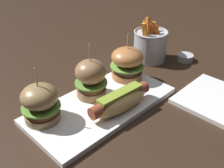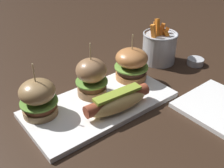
{
  "view_description": "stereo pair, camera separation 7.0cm",
  "coord_description": "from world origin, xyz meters",
  "px_view_note": "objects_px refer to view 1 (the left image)",
  "views": [
    {
      "loc": [
        -0.38,
        -0.42,
        0.42
      ],
      "look_at": [
        0.04,
        0.0,
        0.05
      ],
      "focal_mm": 43.01,
      "sensor_mm": 36.0,
      "label": 1
    },
    {
      "loc": [
        -0.33,
        -0.47,
        0.42
      ],
      "look_at": [
        0.04,
        0.0,
        0.05
      ],
      "focal_mm": 43.01,
      "sensor_mm": 36.0,
      "label": 2
    }
  ],
  "objects_px": {
    "slider_right": "(127,63)",
    "sauce_ramekin": "(185,57)",
    "fries_bucket": "(150,45)",
    "slider_left": "(40,103)",
    "platter_main": "(101,105)",
    "hot_dog": "(120,101)",
    "side_plate": "(218,100)",
    "slider_center": "(91,78)"
  },
  "relations": [
    {
      "from": "platter_main",
      "to": "slider_right",
      "type": "relative_size",
      "value": 2.83
    },
    {
      "from": "hot_dog",
      "to": "slider_right",
      "type": "xyz_separation_m",
      "value": [
        0.13,
        0.1,
        0.02
      ]
    },
    {
      "from": "slider_right",
      "to": "slider_left",
      "type": "bearing_deg",
      "value": 178.41
    },
    {
      "from": "slider_center",
      "to": "fries_bucket",
      "type": "relative_size",
      "value": 0.98
    },
    {
      "from": "slider_right",
      "to": "fries_bucket",
      "type": "distance_m",
      "value": 0.17
    },
    {
      "from": "slider_left",
      "to": "fries_bucket",
      "type": "relative_size",
      "value": 0.9
    },
    {
      "from": "slider_right",
      "to": "sauce_ramekin",
      "type": "bearing_deg",
      "value": -11.77
    },
    {
      "from": "slider_center",
      "to": "slider_left",
      "type": "bearing_deg",
      "value": 177.43
    },
    {
      "from": "slider_right",
      "to": "fries_bucket",
      "type": "bearing_deg",
      "value": 14.91
    },
    {
      "from": "slider_center",
      "to": "fries_bucket",
      "type": "height_order",
      "value": "slider_center"
    },
    {
      "from": "sauce_ramekin",
      "to": "side_plate",
      "type": "height_order",
      "value": "sauce_ramekin"
    },
    {
      "from": "slider_left",
      "to": "hot_dog",
      "type": "bearing_deg",
      "value": -33.14
    },
    {
      "from": "fries_bucket",
      "to": "side_plate",
      "type": "height_order",
      "value": "fries_bucket"
    },
    {
      "from": "slider_left",
      "to": "fries_bucket",
      "type": "distance_m",
      "value": 0.46
    },
    {
      "from": "sauce_ramekin",
      "to": "platter_main",
      "type": "bearing_deg",
      "value": 178.79
    },
    {
      "from": "fries_bucket",
      "to": "sauce_ramekin",
      "type": "distance_m",
      "value": 0.13
    },
    {
      "from": "slider_left",
      "to": "slider_center",
      "type": "height_order",
      "value": "slider_center"
    },
    {
      "from": "slider_right",
      "to": "hot_dog",
      "type": "bearing_deg",
      "value": -143.79
    },
    {
      "from": "slider_left",
      "to": "fries_bucket",
      "type": "height_order",
      "value": "same"
    },
    {
      "from": "fries_bucket",
      "to": "side_plate",
      "type": "relative_size",
      "value": 0.8
    },
    {
      "from": "slider_left",
      "to": "side_plate",
      "type": "bearing_deg",
      "value": -34.14
    },
    {
      "from": "platter_main",
      "to": "fries_bucket",
      "type": "xyz_separation_m",
      "value": [
        0.31,
        0.09,
        0.05
      ]
    },
    {
      "from": "platter_main",
      "to": "slider_left",
      "type": "bearing_deg",
      "value": 160.43
    },
    {
      "from": "platter_main",
      "to": "side_plate",
      "type": "relative_size",
      "value": 2.05
    },
    {
      "from": "slider_right",
      "to": "side_plate",
      "type": "height_order",
      "value": "slider_right"
    },
    {
      "from": "platter_main",
      "to": "fries_bucket",
      "type": "distance_m",
      "value": 0.33
    },
    {
      "from": "slider_left",
      "to": "slider_center",
      "type": "distance_m",
      "value": 0.15
    },
    {
      "from": "sauce_ramekin",
      "to": "slider_right",
      "type": "bearing_deg",
      "value": 168.23
    },
    {
      "from": "hot_dog",
      "to": "side_plate",
      "type": "xyz_separation_m",
      "value": [
        0.22,
        -0.15,
        -0.03
      ]
    },
    {
      "from": "hot_dog",
      "to": "fries_bucket",
      "type": "bearing_deg",
      "value": 25.25
    },
    {
      "from": "hot_dog",
      "to": "slider_center",
      "type": "bearing_deg",
      "value": 95.71
    },
    {
      "from": "hot_dog",
      "to": "slider_left",
      "type": "relative_size",
      "value": 1.33
    },
    {
      "from": "platter_main",
      "to": "side_plate",
      "type": "distance_m",
      "value": 0.32
    },
    {
      "from": "side_plate",
      "to": "hot_dog",
      "type": "bearing_deg",
      "value": 145.15
    },
    {
      "from": "fries_bucket",
      "to": "sauce_ramekin",
      "type": "bearing_deg",
      "value": -49.93
    },
    {
      "from": "platter_main",
      "to": "sauce_ramekin",
      "type": "height_order",
      "value": "sauce_ramekin"
    },
    {
      "from": "platter_main",
      "to": "sauce_ramekin",
      "type": "bearing_deg",
      "value": -1.21
    },
    {
      "from": "hot_dog",
      "to": "slider_center",
      "type": "distance_m",
      "value": 0.1
    },
    {
      "from": "slider_center",
      "to": "slider_right",
      "type": "relative_size",
      "value": 1.08
    },
    {
      "from": "slider_right",
      "to": "sauce_ramekin",
      "type": "relative_size",
      "value": 2.53
    },
    {
      "from": "slider_center",
      "to": "fries_bucket",
      "type": "bearing_deg",
      "value": 7.96
    },
    {
      "from": "hot_dog",
      "to": "slider_right",
      "type": "relative_size",
      "value": 1.32
    }
  ]
}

